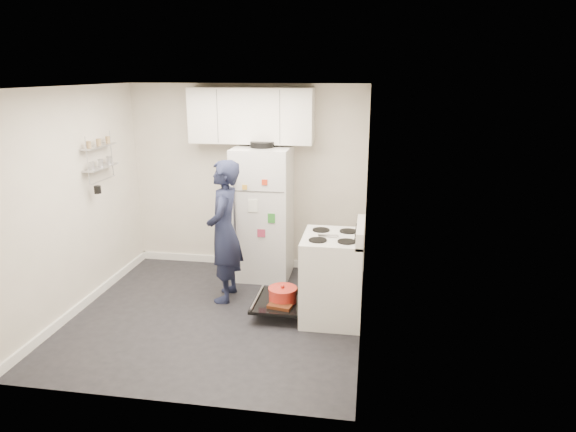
% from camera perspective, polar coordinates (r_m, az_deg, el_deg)
% --- Properties ---
extents(room, '(3.21, 3.21, 2.51)m').
position_cam_1_polar(room, '(5.55, -8.50, 0.59)').
color(room, black).
rests_on(room, ground).
extents(electric_range, '(0.66, 0.76, 1.10)m').
position_cam_1_polar(electric_range, '(5.67, 4.83, -6.87)').
color(electric_range, silver).
rests_on(electric_range, ground).
extents(open_oven_door, '(0.55, 0.70, 0.24)m').
position_cam_1_polar(open_oven_door, '(5.83, -0.82, -9.05)').
color(open_oven_door, black).
rests_on(open_oven_door, ground).
extents(refrigerator, '(0.72, 0.74, 1.79)m').
position_cam_1_polar(refrigerator, '(6.71, -2.79, 0.38)').
color(refrigerator, silver).
rests_on(refrigerator, ground).
extents(upper_cabinets, '(1.60, 0.33, 0.70)m').
position_cam_1_polar(upper_cabinets, '(6.70, -4.10, 11.07)').
color(upper_cabinets, silver).
rests_on(upper_cabinets, room).
extents(wall_shelf_rack, '(0.14, 0.60, 0.61)m').
position_cam_1_polar(wall_shelf_rack, '(6.46, -20.20, 6.18)').
color(wall_shelf_rack, '#B2B2B7').
rests_on(wall_shelf_rack, room).
extents(person, '(0.44, 0.64, 1.68)m').
position_cam_1_polar(person, '(6.04, -7.10, -1.71)').
color(person, '#181C35').
rests_on(person, ground).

